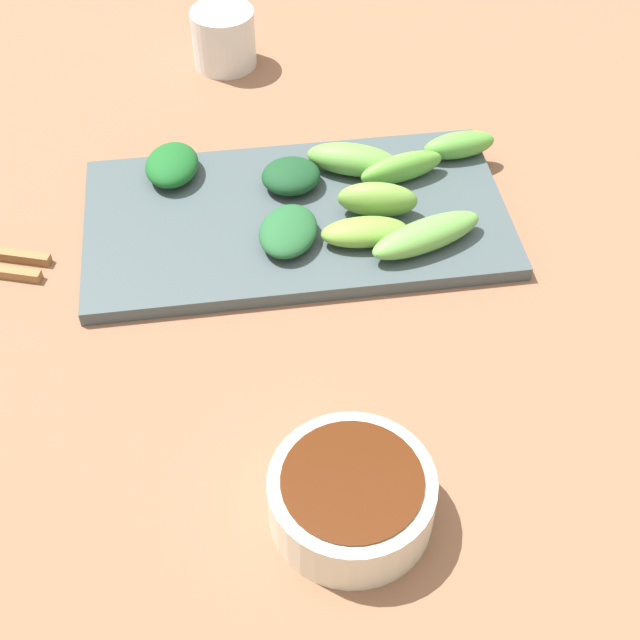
{
  "coord_description": "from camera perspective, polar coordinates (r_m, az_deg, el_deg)",
  "views": [
    {
      "loc": [
        -0.42,
        0.06,
        0.51
      ],
      "look_at": [
        -0.01,
        -0.0,
        0.05
      ],
      "focal_mm": 49.84,
      "sensor_mm": 36.0,
      "label": 1
    }
  ],
  "objects": [
    {
      "name": "broccoli_leafy_8",
      "position": [
        0.7,
        -2.05,
        5.73
      ],
      "size": [
        0.07,
        0.06,
        0.02
      ],
      "primitive_type": "ellipsoid",
      "rotation": [
        0.0,
        0.0,
        -0.33
      ],
      "color": "#235D30",
      "rests_on": "serving_plate"
    },
    {
      "name": "serving_plate",
      "position": [
        0.73,
        -1.56,
        6.57
      ],
      "size": [
        0.18,
        0.34,
        0.01
      ],
      "primitive_type": "cube",
      "color": "#435155",
      "rests_on": "tabletop"
    },
    {
      "name": "broccoli_stalk_2",
      "position": [
        0.76,
        2.12,
        10.25
      ],
      "size": [
        0.06,
        0.08,
        0.03
      ],
      "primitive_type": "ellipsoid",
      "rotation": [
        0.0,
        0.0,
        -0.35
      ],
      "color": "#65A544",
      "rests_on": "serving_plate"
    },
    {
      "name": "broccoli_stalk_5",
      "position": [
        0.72,
        3.71,
        7.72
      ],
      "size": [
        0.04,
        0.07,
        0.03
      ],
      "primitive_type": "ellipsoid",
      "rotation": [
        0.0,
        0.0,
        -0.21
      ],
      "color": "#72A140",
      "rests_on": "serving_plate"
    },
    {
      "name": "broccoli_stalk_0",
      "position": [
        0.69,
        6.85,
        5.44
      ],
      "size": [
        0.06,
        0.1,
        0.02
      ],
      "primitive_type": "ellipsoid",
      "rotation": [
        0.0,
        0.0,
        0.34
      ],
      "color": "#68AC4B",
      "rests_on": "serving_plate"
    },
    {
      "name": "sauce_bowl",
      "position": [
        0.54,
        2.13,
        -11.21
      ],
      "size": [
        0.1,
        0.1,
        0.04
      ],
      "color": "silver",
      "rests_on": "tabletop"
    },
    {
      "name": "broccoli_stalk_1",
      "position": [
        0.76,
        5.27,
        9.7
      ],
      "size": [
        0.04,
        0.08,
        0.02
      ],
      "primitive_type": "ellipsoid",
      "rotation": [
        0.0,
        0.0,
        0.26
      ],
      "color": "#62AD3D",
      "rests_on": "serving_plate"
    },
    {
      "name": "broccoli_leafy_7",
      "position": [
        0.77,
        -9.48,
        9.79
      ],
      "size": [
        0.06,
        0.05,
        0.02
      ],
      "primitive_type": "ellipsoid",
      "rotation": [
        0.0,
        0.0,
        -0.19
      ],
      "color": "#195D24",
      "rests_on": "serving_plate"
    },
    {
      "name": "broccoli_leafy_3",
      "position": [
        0.75,
        -1.95,
        9.22
      ],
      "size": [
        0.05,
        0.06,
        0.02
      ],
      "primitive_type": "ellipsoid",
      "rotation": [
        0.0,
        0.0,
        0.14
      ],
      "color": "#174523",
      "rests_on": "serving_plate"
    },
    {
      "name": "tea_cup",
      "position": [
        0.92,
        -6.2,
        17.56
      ],
      "size": [
        0.06,
        0.06,
        0.06
      ],
      "primitive_type": "cylinder",
      "color": "silver",
      "rests_on": "tabletop"
    },
    {
      "name": "tabletop",
      "position": [
        0.65,
        -0.1,
        -1.93
      ],
      "size": [
        2.1,
        2.1,
        0.02
      ],
      "primitive_type": "cube",
      "color": "#8A5E43",
      "rests_on": "ground"
    },
    {
      "name": "broccoli_stalk_6",
      "position": [
        0.79,
        8.92,
        11.04
      ],
      "size": [
        0.03,
        0.07,
        0.02
      ],
      "primitive_type": "ellipsoid",
      "rotation": [
        0.0,
        0.0,
        0.11
      ],
      "color": "#5CA83F",
      "rests_on": "serving_plate"
    },
    {
      "name": "broccoli_stalk_4",
      "position": [
        0.69,
        2.87,
        5.67
      ],
      "size": [
        0.03,
        0.07,
        0.02
      ],
      "primitive_type": "ellipsoid",
      "rotation": [
        0.0,
        0.0,
        -0.03
      ],
      "color": "#76AB3D",
      "rests_on": "serving_plate"
    }
  ]
}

